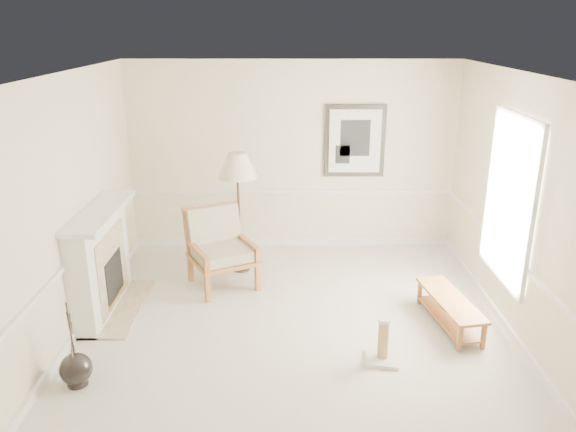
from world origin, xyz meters
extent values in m
plane|color=silver|center=(0.00, 0.00, 0.00)|extent=(5.50, 5.50, 0.00)
cube|color=beige|center=(0.00, 2.75, 1.45)|extent=(5.00, 0.04, 2.90)
cube|color=beige|center=(0.00, -2.75, 1.45)|extent=(5.00, 0.04, 2.90)
cube|color=beige|center=(-2.50, 0.00, 1.45)|extent=(0.04, 5.50, 2.90)
cube|color=beige|center=(2.50, 0.00, 1.45)|extent=(0.04, 5.50, 2.90)
cube|color=white|center=(0.00, 0.00, 2.90)|extent=(5.00, 5.50, 0.04)
cube|color=white|center=(0.00, 2.73, 0.05)|extent=(4.95, 0.04, 0.10)
cube|color=white|center=(0.00, 2.73, 0.90)|extent=(4.95, 0.04, 0.05)
cube|color=white|center=(2.46, 0.40, 1.50)|extent=(0.03, 1.20, 1.80)
cube|color=white|center=(2.45, 0.40, 1.50)|extent=(0.05, 1.34, 1.94)
cube|color=black|center=(0.95, 2.72, 1.70)|extent=(0.92, 0.04, 1.10)
cube|color=white|center=(0.95, 2.69, 1.70)|extent=(0.78, 0.01, 0.96)
cube|color=black|center=(0.95, 2.69, 1.75)|extent=(0.45, 0.01, 0.55)
cube|color=white|center=(-2.36, 0.60, 0.62)|extent=(0.28, 1.50, 1.25)
cube|color=white|center=(-2.31, 0.60, 1.28)|extent=(0.46, 1.64, 0.06)
cube|color=#C6B28E|center=(-2.21, 0.60, 0.55)|extent=(0.02, 1.05, 0.95)
cube|color=black|center=(-2.20, 0.60, 0.42)|extent=(0.02, 0.62, 0.58)
cube|color=gold|center=(-2.20, 0.60, 0.16)|extent=(0.01, 0.66, 0.05)
cube|color=#C6B28E|center=(-2.20, 0.60, 0.01)|extent=(0.60, 1.50, 0.03)
sphere|color=black|center=(-2.15, -0.96, 0.18)|extent=(0.32, 0.32, 0.32)
cylinder|color=black|center=(-2.15, -0.96, 0.05)|extent=(0.20, 0.20, 0.09)
cylinder|color=black|center=(-2.15, -0.96, 0.59)|extent=(0.05, 0.13, 0.50)
cylinder|color=black|center=(-2.15, -0.96, 0.55)|extent=(0.06, 0.16, 0.41)
cylinder|color=black|center=(-2.15, -0.96, 0.63)|extent=(0.03, 0.07, 0.59)
cube|color=olive|center=(-1.09, 0.79, 0.21)|extent=(0.09, 0.09, 0.43)
cube|color=olive|center=(-1.41, 1.41, 0.21)|extent=(0.09, 0.09, 0.43)
cube|color=olive|center=(-0.47, 1.11, 0.21)|extent=(0.09, 0.09, 0.43)
cube|color=olive|center=(-0.79, 1.73, 0.21)|extent=(0.09, 0.09, 0.43)
cube|color=olive|center=(-0.94, 1.26, 0.39)|extent=(1.07, 1.07, 0.06)
cube|color=olive|center=(-1.11, 1.58, 0.74)|extent=(0.78, 0.53, 0.62)
cube|color=olive|center=(-1.25, 1.10, 0.59)|extent=(0.43, 0.73, 0.06)
cube|color=olive|center=(-0.63, 1.42, 0.59)|extent=(0.43, 0.73, 0.06)
cube|color=beige|center=(-0.94, 1.26, 0.50)|extent=(0.97, 0.97, 0.14)
cube|color=beige|center=(-1.08, 1.52, 0.77)|extent=(0.74, 0.53, 0.55)
cylinder|color=black|center=(-0.75, 1.80, 0.02)|extent=(0.28, 0.28, 0.03)
cylinder|color=black|center=(-0.75, 1.80, 0.80)|extent=(0.04, 0.04, 1.55)
cone|color=beige|center=(-0.75, 1.80, 1.55)|extent=(0.71, 0.71, 0.34)
cube|color=olive|center=(1.84, 0.20, 0.33)|extent=(0.57, 1.26, 0.03)
cube|color=olive|center=(1.84, 0.20, 0.09)|extent=(0.50, 1.17, 0.03)
cube|color=olive|center=(1.80, -0.37, 0.16)|extent=(0.05, 0.05, 0.31)
cube|color=olive|center=(2.07, -0.32, 0.16)|extent=(0.05, 0.05, 0.31)
cube|color=olive|center=(1.61, 0.73, 0.16)|extent=(0.05, 0.05, 0.31)
cube|color=olive|center=(1.88, 0.77, 0.16)|extent=(0.05, 0.05, 0.31)
cube|color=silver|center=(0.94, -0.54, 0.02)|extent=(0.41, 0.41, 0.04)
cylinder|color=tan|center=(0.94, -0.54, 0.25)|extent=(0.11, 0.11, 0.42)
cylinder|color=silver|center=(0.94, -0.54, 0.48)|extent=(0.13, 0.13, 0.03)
camera|label=1|loc=(-0.07, -5.68, 3.40)|focal=35.00mm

